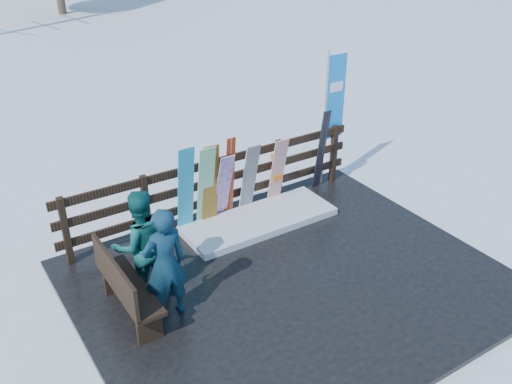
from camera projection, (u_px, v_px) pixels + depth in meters
ground at (290, 284)px, 8.49m from camera, size 700.00×700.00×0.00m
deck at (290, 282)px, 8.47m from camera, size 6.00×5.00×0.08m
fence at (216, 183)px, 9.76m from camera, size 5.60×0.10×1.15m
snow_patch at (259, 220)px, 9.84m from camera, size 2.67×1.00×0.12m
bench at (124, 286)px, 7.50m from camera, size 0.41×1.50×0.97m
snowboard_0 at (186, 191)px, 9.20m from camera, size 0.28×0.27×1.60m
snowboard_1 at (206, 188)px, 9.40m from camera, size 0.29×0.30×1.52m
snowboard_2 at (210, 186)px, 9.44m from camera, size 0.28×0.22×1.52m
snowboard_3 at (223, 188)px, 9.60m from camera, size 0.26×0.41×1.32m
snowboard_4 at (249, 179)px, 9.84m from camera, size 0.26×0.34×1.36m
snowboard_5 at (278, 172)px, 10.13m from camera, size 0.28×0.29×1.32m
ski_pair_a at (230, 178)px, 9.68m from camera, size 0.16×0.19×1.54m
ski_pair_b at (321, 150)px, 10.61m from camera, size 0.17×0.24×1.61m
rental_flag at (333, 102)px, 10.56m from camera, size 0.45×0.04×2.60m
person_front at (165, 264)px, 7.39m from camera, size 0.61×0.41×1.65m
person_back at (141, 245)px, 7.80m from camera, size 0.85×0.69×1.64m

